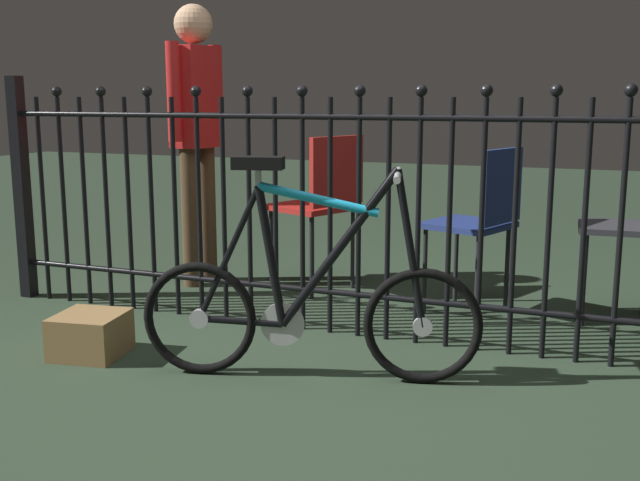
{
  "coord_description": "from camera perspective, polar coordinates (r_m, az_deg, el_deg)",
  "views": [
    {
      "loc": [
        1.14,
        -2.65,
        1.13
      ],
      "look_at": [
        0.0,
        0.21,
        0.55
      ],
      "focal_mm": 42.89,
      "sensor_mm": 36.0,
      "label": 1
    }
  ],
  "objects": [
    {
      "name": "chair_navy",
      "position": [
        4.0,
        11.97,
        1.95
      ],
      "size": [
        0.5,
        0.5,
        0.88
      ],
      "color": "black",
      "rests_on": "ground"
    },
    {
      "name": "chair_red",
      "position": [
        4.43,
        0.17,
        3.31
      ],
      "size": [
        0.56,
        0.56,
        0.91
      ],
      "color": "black",
      "rests_on": "ground"
    },
    {
      "name": "iron_fence",
      "position": [
        3.59,
        1.74,
        2.58
      ],
      "size": [
        4.05,
        0.07,
        1.24
      ],
      "color": "black",
      "rests_on": "ground"
    },
    {
      "name": "bicycle",
      "position": [
        3.07,
        -0.87,
        -4.63
      ],
      "size": [
        1.34,
        0.48,
        0.9
      ],
      "color": "black",
      "rests_on": "ground"
    },
    {
      "name": "person_visitor",
      "position": [
        4.65,
        -9.22,
        8.86
      ],
      "size": [
        0.23,
        0.47,
        1.66
      ],
      "color": "#4C3823",
      "rests_on": "ground"
    },
    {
      "name": "display_crate",
      "position": [
        3.55,
        -16.75,
        -6.74
      ],
      "size": [
        0.33,
        0.33,
        0.19
      ],
      "primitive_type": "cube",
      "rotation": [
        0.0,
        0.0,
        0.16
      ],
      "color": "olive",
      "rests_on": "ground"
    },
    {
      "name": "ground_plane",
      "position": [
        3.11,
        -1.49,
        -10.68
      ],
      "size": [
        20.0,
        20.0,
        0.0
      ],
      "primitive_type": "plane",
      "color": "#2A3B29"
    },
    {
      "name": "chair_charcoal",
      "position": [
        4.13,
        22.42,
        1.39
      ],
      "size": [
        0.42,
        0.42,
        0.82
      ],
      "color": "black",
      "rests_on": "ground"
    }
  ]
}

